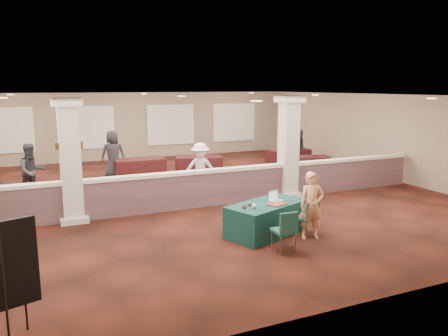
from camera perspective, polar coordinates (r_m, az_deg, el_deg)
name	(u,v)px	position (r m, az deg, el deg)	size (l,w,h in m)	color
ground	(183,195)	(14.26, -5.34, -3.58)	(16.00, 16.00, 0.00)	#461A11
wall_back	(131,126)	(21.66, -12.09, 5.39)	(16.00, 0.04, 3.20)	gray
wall_front	(346,212)	(6.96, 15.65, -5.53)	(16.00, 0.04, 3.20)	gray
wall_right	(378,135)	(18.09, 19.45, 4.03)	(0.04, 16.00, 3.20)	gray
ceiling	(182,96)	(13.83, -5.57, 9.38)	(16.00, 16.00, 0.02)	white
partition_wall	(199,188)	(12.75, -3.27, -2.63)	(15.60, 0.28, 1.10)	#4F3539
column_left	(70,160)	(11.82, -19.44, 1.01)	(0.72, 0.72, 3.20)	silver
column_right	(288,146)	(13.86, 8.41, 2.84)	(0.72, 0.72, 3.20)	silver
sconce_left	(58,146)	(11.76, -20.91, 2.65)	(0.12, 0.12, 0.18)	brown
sconce_right	(81,145)	(11.79, -18.20, 2.84)	(0.12, 0.12, 0.18)	brown
near_table	(267,219)	(10.53, 5.58, -6.59)	(1.98, 0.99, 0.76)	#0D322D
conf_chair_main	(309,215)	(10.47, 11.01, -6.07)	(0.52, 0.52, 0.87)	#1B514C
conf_chair_side	(286,228)	(9.43, 8.09, -7.75)	(0.46, 0.47, 0.90)	#1B514C
woman	(312,206)	(10.29, 11.37, -4.83)	(0.56, 0.38, 1.57)	#E38862
far_table_front_center	(199,165)	(17.48, -3.32, 0.34)	(1.83, 0.91, 0.74)	black
far_table_front_right	(309,164)	(18.25, 10.99, 0.48)	(1.65, 0.82, 0.67)	black
far_table_back_center	(140,169)	(17.03, -10.94, -0.08)	(1.88, 0.94, 0.76)	black
far_table_back_right	(288,158)	(19.53, 8.37, 1.34)	(1.85, 0.92, 0.75)	black
attendee_a	(32,171)	(14.86, -23.80, -0.41)	(0.84, 0.47, 1.75)	black
attendee_b	(200,169)	(14.27, -3.11, -0.07)	(1.08, 0.49, 1.68)	silver
attendee_c	(299,147)	(19.75, 9.82, 2.66)	(0.94, 0.45, 1.61)	black
attendee_d	(113,155)	(17.05, -14.29, 1.68)	(0.92, 0.50, 1.86)	black
laptop_base	(277,201)	(10.62, 6.92, -4.27)	(0.34, 0.24, 0.02)	silver
laptop_screen	(273,195)	(10.66, 6.42, -3.51)	(0.34, 0.01, 0.23)	silver
screen_glow	(273,196)	(10.66, 6.45, -3.60)	(0.31, 0.00, 0.20)	silver
knitting	(277,204)	(10.30, 6.93, -4.71)	(0.42, 0.31, 0.03)	#AB391B
yarn_cream	(254,206)	(9.92, 3.97, -5.01)	(0.11, 0.11, 0.11)	#EFE3C4
yarn_red	(244,206)	(9.91, 2.68, -5.05)	(0.10, 0.10, 0.10)	maroon
yarn_grey	(250,204)	(10.14, 3.38, -4.67)	(0.11, 0.11, 0.11)	#4F4E54
scissors	(294,200)	(10.77, 9.13, -4.14)	(0.13, 0.03, 0.01)	red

